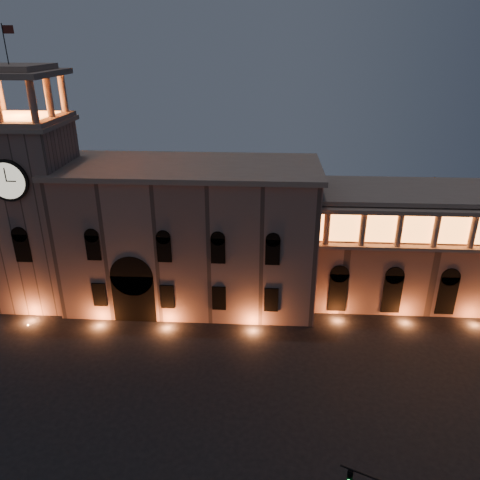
% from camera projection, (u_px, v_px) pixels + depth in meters
% --- Properties ---
extents(ground, '(160.00, 160.00, 0.00)m').
position_uv_depth(ground, '(179.00, 426.00, 40.67)').
color(ground, black).
rests_on(ground, ground).
extents(government_building, '(30.80, 12.80, 17.60)m').
position_uv_depth(government_building, '(190.00, 235.00, 57.34)').
color(government_building, '#8F6C5D').
rests_on(government_building, ground).
extents(clock_tower, '(9.80, 9.80, 32.40)m').
position_uv_depth(clock_tower, '(35.00, 206.00, 55.97)').
color(clock_tower, '#8F6C5D').
rests_on(clock_tower, ground).
extents(colonnade_wing, '(40.60, 11.50, 14.50)m').
position_uv_depth(colonnade_wing, '(466.00, 246.00, 57.90)').
color(colonnade_wing, '#896658').
rests_on(colonnade_wing, ground).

